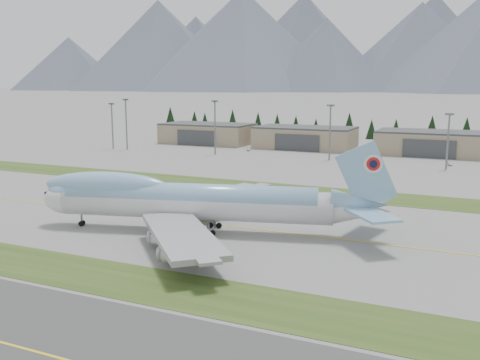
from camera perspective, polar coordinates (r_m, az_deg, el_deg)
The scene contains 13 objects.
ground at distance 128.77m, azimuth -7.04°, elevation -4.18°, with size 7000.00×7000.00×0.00m, color slate.
grass_strip_near at distance 99.78m, azimuth -18.61°, elevation -8.96°, with size 400.00×14.00×0.08m, color #2C4819.
grass_strip_far at distance 167.81m, azimuth 0.98°, elevation -0.72°, with size 400.00×18.00×0.08m, color #2C4819.
taxiway_line_main at distance 128.77m, azimuth -7.04°, elevation -4.18°, with size 400.00×0.40×0.02m, color yellow.
boeing_747_freighter at distance 116.72m, azimuth -5.24°, elevation -2.20°, with size 78.83×65.82×20.73m.
hangar_left at distance 290.92m, azimuth -3.46°, elevation 4.99°, with size 48.00×26.60×10.80m.
hangar_center at distance 269.73m, azimuth 6.96°, elevation 4.52°, with size 48.00×26.60×10.80m.
hangar_right at distance 258.25m, azimuth 19.78°, elevation 3.74°, with size 48.00×26.60×10.80m.
floodlight_masts at distance 238.83m, azimuth -0.93°, elevation 6.48°, with size 157.41×9.66×24.72m.
service_vehicle_a at distance 257.39m, azimuth 0.89°, elevation 3.12°, with size 1.37×3.39×1.16m, color silver.
service_vehicle_b at distance 219.78m, azimuth 14.61°, elevation 1.56°, with size 1.40×3.99×1.31m, color gold.
service_vehicle_c at distance 226.89m, azimuth 21.43°, elevation 1.45°, with size 1.67×4.12×1.19m, color silver.
conifer_belt at distance 326.68m, azimuth 11.78°, elevation 5.66°, with size 270.61×15.52×16.62m.
Camera 1 is at (65.51, -106.17, 31.89)m, focal length 40.00 mm.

